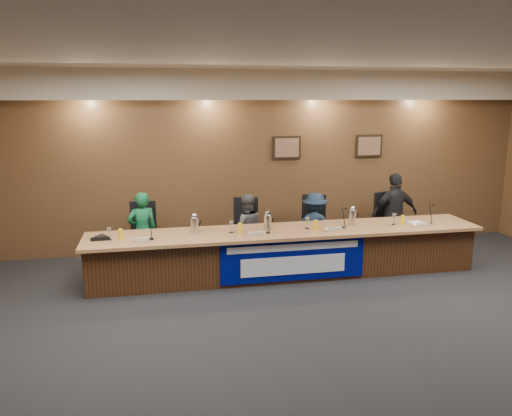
{
  "coord_description": "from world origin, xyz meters",
  "views": [
    {
      "loc": [
        -1.94,
        -4.84,
        2.75
      ],
      "look_at": [
        -0.44,
        2.62,
        1.05
      ],
      "focal_mm": 35.0,
      "sensor_mm": 36.0,
      "label": 1
    }
  ],
  "objects_px": {
    "panelist_d": "(394,214)",
    "office_chair_a": "(143,240)",
    "speakerphone": "(101,238)",
    "carafe_mid": "(267,222)",
    "carafe_left": "(195,226)",
    "dais_body": "(286,253)",
    "office_chair_b": "(245,234)",
    "panelist_a": "(142,232)",
    "banner": "(293,260)",
    "office_chair_c": "(313,231)",
    "panelist_c": "(315,226)",
    "office_chair_d": "(391,226)",
    "carafe_right": "(352,217)",
    "panelist_b": "(246,229)"
  },
  "relations": [
    {
      "from": "banner",
      "to": "carafe_mid",
      "type": "height_order",
      "value": "carafe_mid"
    },
    {
      "from": "panelist_c",
      "to": "office_chair_c",
      "type": "distance_m",
      "value": 0.14
    },
    {
      "from": "carafe_right",
      "to": "office_chair_d",
      "type": "bearing_deg",
      "value": 35.39
    },
    {
      "from": "office_chair_a",
      "to": "office_chair_d",
      "type": "distance_m",
      "value": 4.35
    },
    {
      "from": "carafe_mid",
      "to": "office_chair_a",
      "type": "bearing_deg",
      "value": 158.49
    },
    {
      "from": "office_chair_a",
      "to": "office_chair_b",
      "type": "height_order",
      "value": "same"
    },
    {
      "from": "carafe_mid",
      "to": "dais_body",
      "type": "bearing_deg",
      "value": -4.95
    },
    {
      "from": "carafe_left",
      "to": "office_chair_a",
      "type": "bearing_deg",
      "value": 135.86
    },
    {
      "from": "carafe_right",
      "to": "panelist_c",
      "type": "bearing_deg",
      "value": 121.6
    },
    {
      "from": "panelist_b",
      "to": "office_chair_a",
      "type": "xyz_separation_m",
      "value": [
        -1.69,
        0.1,
        -0.12
      ]
    },
    {
      "from": "panelist_d",
      "to": "carafe_mid",
      "type": "relative_size",
      "value": 6.4
    },
    {
      "from": "carafe_left",
      "to": "office_chair_b",
      "type": "bearing_deg",
      "value": 40.16
    },
    {
      "from": "office_chair_d",
      "to": "carafe_right",
      "type": "xyz_separation_m",
      "value": [
        -1.06,
        -0.76,
        0.39
      ]
    },
    {
      "from": "speakerphone",
      "to": "carafe_left",
      "type": "bearing_deg",
      "value": 2.55
    },
    {
      "from": "dais_body",
      "to": "carafe_left",
      "type": "height_order",
      "value": "carafe_left"
    },
    {
      "from": "banner",
      "to": "panelist_d",
      "type": "bearing_deg",
      "value": 26.96
    },
    {
      "from": "office_chair_b",
      "to": "carafe_right",
      "type": "relative_size",
      "value": 1.93
    },
    {
      "from": "office_chair_c",
      "to": "office_chair_d",
      "type": "height_order",
      "value": "same"
    },
    {
      "from": "office_chair_a",
      "to": "carafe_left",
      "type": "bearing_deg",
      "value": -40.19
    },
    {
      "from": "carafe_left",
      "to": "speakerphone",
      "type": "relative_size",
      "value": 0.77
    },
    {
      "from": "banner",
      "to": "speakerphone",
      "type": "relative_size",
      "value": 6.88
    },
    {
      "from": "office_chair_a",
      "to": "carafe_left",
      "type": "relative_size",
      "value": 1.95
    },
    {
      "from": "panelist_a",
      "to": "office_chair_b",
      "type": "relative_size",
      "value": 2.69
    },
    {
      "from": "panelist_a",
      "to": "office_chair_a",
      "type": "distance_m",
      "value": 0.19
    },
    {
      "from": "panelist_c",
      "to": "office_chair_d",
      "type": "distance_m",
      "value": 1.48
    },
    {
      "from": "panelist_c",
      "to": "dais_body",
      "type": "bearing_deg",
      "value": 68.72
    },
    {
      "from": "panelist_a",
      "to": "carafe_left",
      "type": "distance_m",
      "value": 1.05
    },
    {
      "from": "banner",
      "to": "panelist_a",
      "type": "bearing_deg",
      "value": 153.66
    },
    {
      "from": "panelist_b",
      "to": "panelist_d",
      "type": "distance_m",
      "value": 2.67
    },
    {
      "from": "dais_body",
      "to": "office_chair_c",
      "type": "bearing_deg",
      "value": 48.87
    },
    {
      "from": "panelist_a",
      "to": "office_chair_a",
      "type": "xyz_separation_m",
      "value": [
        0.0,
        0.1,
        -0.16
      ]
    },
    {
      "from": "panelist_d",
      "to": "office_chair_a",
      "type": "distance_m",
      "value": 4.36
    },
    {
      "from": "office_chair_c",
      "to": "speakerphone",
      "type": "bearing_deg",
      "value": -146.19
    },
    {
      "from": "dais_body",
      "to": "office_chair_c",
      "type": "relative_size",
      "value": 12.5
    },
    {
      "from": "speakerphone",
      "to": "carafe_mid",
      "type": "bearing_deg",
      "value": 1.65
    },
    {
      "from": "panelist_d",
      "to": "carafe_right",
      "type": "relative_size",
      "value": 5.85
    },
    {
      "from": "office_chair_b",
      "to": "speakerphone",
      "type": "relative_size",
      "value": 1.5
    },
    {
      "from": "panelist_a",
      "to": "speakerphone",
      "type": "xyz_separation_m",
      "value": [
        -0.56,
        -0.72,
        0.13
      ]
    },
    {
      "from": "carafe_right",
      "to": "office_chair_c",
      "type": "bearing_deg",
      "value": 118.09
    },
    {
      "from": "dais_body",
      "to": "office_chair_b",
      "type": "relative_size",
      "value": 12.5
    },
    {
      "from": "office_chair_c",
      "to": "carafe_mid",
      "type": "xyz_separation_m",
      "value": [
        -0.98,
        -0.75,
        0.38
      ]
    },
    {
      "from": "banner",
      "to": "panelist_a",
      "type": "xyz_separation_m",
      "value": [
        -2.21,
        1.09,
        0.26
      ]
    },
    {
      "from": "carafe_right",
      "to": "speakerphone",
      "type": "distance_m",
      "value": 3.85
    },
    {
      "from": "speakerphone",
      "to": "panelist_a",
      "type": "bearing_deg",
      "value": 52.09
    },
    {
      "from": "dais_body",
      "to": "panelist_d",
      "type": "relative_size",
      "value": 4.11
    },
    {
      "from": "panelist_b",
      "to": "office_chair_c",
      "type": "height_order",
      "value": "panelist_b"
    },
    {
      "from": "panelist_b",
      "to": "panelist_c",
      "type": "height_order",
      "value": "panelist_b"
    },
    {
      "from": "dais_body",
      "to": "panelist_a",
      "type": "bearing_deg",
      "value": 162.94
    },
    {
      "from": "panelist_c",
      "to": "office_chair_d",
      "type": "bearing_deg",
      "value": -152.32
    },
    {
      "from": "panelist_d",
      "to": "office_chair_c",
      "type": "distance_m",
      "value": 1.49
    }
  ]
}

